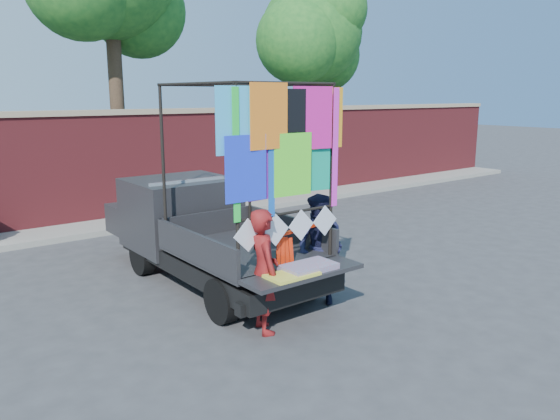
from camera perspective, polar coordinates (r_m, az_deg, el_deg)
ground at (r=7.60m, az=0.74°, el=-10.89°), size 90.00×90.00×0.00m
brick_wall at (r=13.32m, az=-18.40°, el=4.36°), size 30.00×0.45×2.61m
curb at (r=12.89m, az=-16.98°, el=-1.52°), size 30.00×1.20×0.12m
tree_right at (r=18.15m, az=3.53°, el=17.66°), size 4.20×3.30×6.62m
pickup_truck at (r=9.10m, az=-8.76°, el=-1.94°), size 1.97×4.94×3.11m
woman at (r=6.85m, az=-1.72°, el=-6.40°), size 0.53×0.66×1.59m
man at (r=7.82m, az=4.21°, el=-4.12°), size 0.73×0.86×1.58m
streamer_bundle at (r=7.20m, az=0.92°, el=-3.73°), size 0.87×0.21×0.61m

